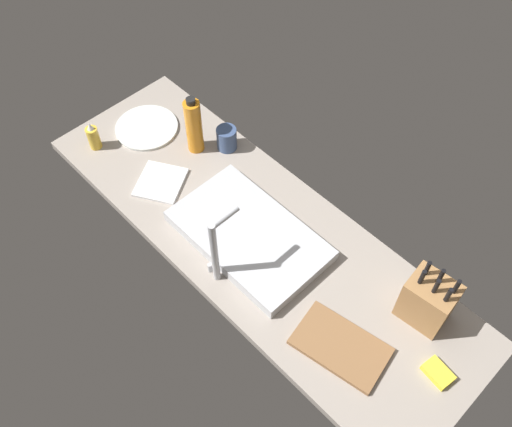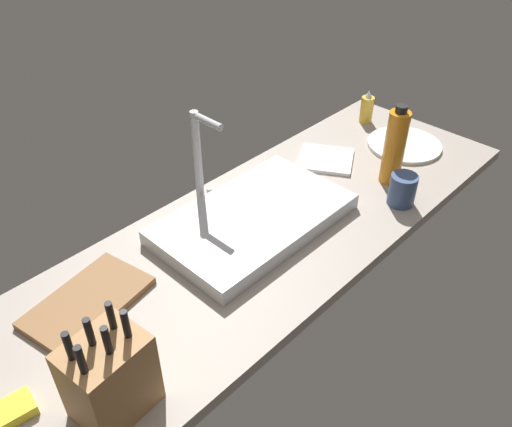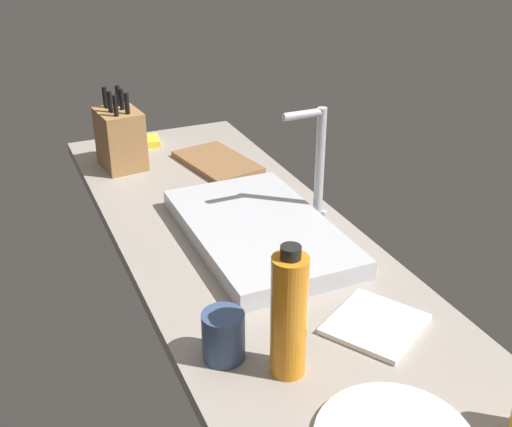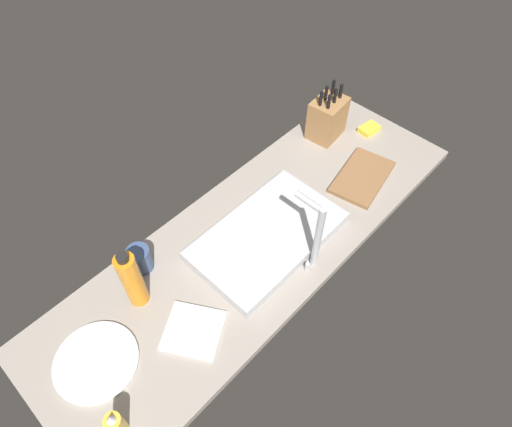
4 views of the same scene
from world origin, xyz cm
name	(u,v)px [view 1 (image 1 of 4)]	position (x,y,z in cm)	size (l,w,h in cm)	color
countertop_slab	(255,234)	(0.00, 0.00, 1.75)	(177.08, 58.45, 3.50)	gray
sink_basin	(249,235)	(-0.87, 3.66, 5.83)	(54.78, 32.64, 4.65)	#B7BABF
faucet	(216,248)	(-4.39, 21.15, 20.81)	(5.50, 11.67, 30.56)	#B7BABF
knife_block	(428,300)	(-60.61, -16.48, 12.87)	(16.11, 13.43, 24.54)	#9E7042
cutting_board	(341,346)	(-50.02, 11.08, 4.40)	(28.88, 17.27, 1.80)	brown
soap_bottle	(93,137)	(73.99, 17.12, 8.93)	(4.79, 4.79, 12.65)	gold
water_bottle	(194,126)	(45.57, -11.34, 15.75)	(6.51, 6.51, 25.99)	orange
dinner_plate	(147,128)	(67.87, -3.51, 4.10)	(25.67, 25.67, 1.20)	silver
dish_towel	(161,182)	(41.03, 10.40, 4.10)	(16.65, 17.66, 1.20)	white
coffee_mug	(227,138)	(37.38, -20.52, 8.32)	(8.00, 8.00, 9.64)	#384C75
dish_sponge	(438,373)	(-76.11, -3.53, 4.70)	(9.00, 6.00, 2.40)	yellow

